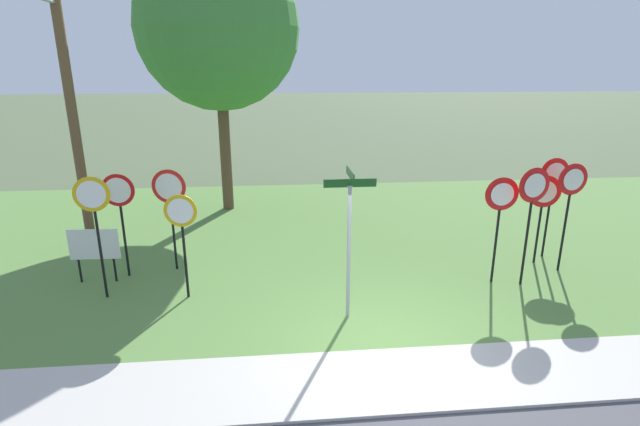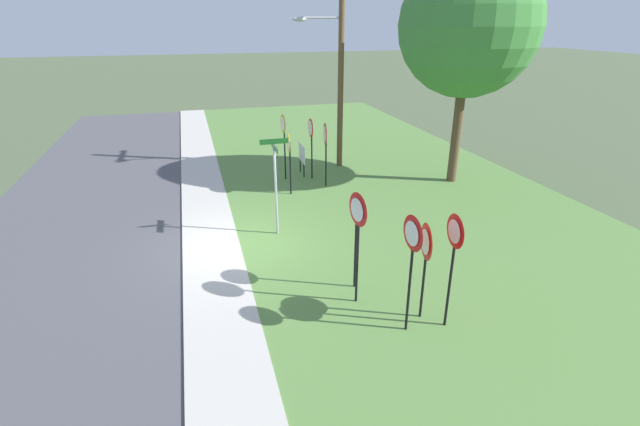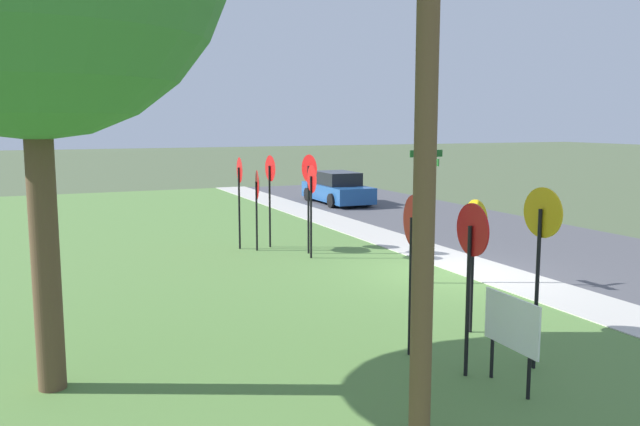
{
  "view_description": "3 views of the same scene",
  "coord_description": "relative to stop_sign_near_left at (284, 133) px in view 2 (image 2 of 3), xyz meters",
  "views": [
    {
      "loc": [
        -1.82,
        -7.0,
        4.73
      ],
      "look_at": [
        -0.92,
        2.53,
        1.76
      ],
      "focal_mm": 26.74,
      "sensor_mm": 36.0,
      "label": 1
    },
    {
      "loc": [
        11.99,
        -0.99,
        6.06
      ],
      "look_at": [
        0.53,
        2.24,
        1.01
      ],
      "focal_mm": 25.8,
      "sensor_mm": 36.0,
      "label": 2
    },
    {
      "loc": [
        -12.56,
        8.94,
        3.55
      ],
      "look_at": [
        0.13,
        3.41,
        1.64
      ],
      "focal_mm": 36.95,
      "sensor_mm": 36.0,
      "label": 3
    }
  ],
  "objects": [
    {
      "name": "stop_sign_far_left",
      "position": [
        1.2,
        1.35,
        -0.11
      ],
      "size": [
        0.78,
        0.14,
        2.45
      ],
      "rotation": [
        0.0,
        0.0,
        -0.15
      ],
      "color": "black",
      "rests_on": "grass_median"
    },
    {
      "name": "yield_sign_near_right",
      "position": [
        9.03,
        -0.24,
        0.1
      ],
      "size": [
        0.75,
        0.16,
        2.67
      ],
      "rotation": [
        0.0,
        0.0,
        0.17
      ],
      "color": "black",
      "rests_on": "grass_median"
    },
    {
      "name": "yield_sign_near_left",
      "position": [
        9.97,
        0.91,
        -0.26
      ],
      "size": [
        0.77,
        0.18,
        2.22
      ],
      "rotation": [
        0.0,
        0.0,
        -0.19
      ],
      "color": "black",
      "rests_on": "grass_median"
    },
    {
      "name": "stop_sign_near_left",
      "position": [
        0.0,
        0.0,
        0.0
      ],
      "size": [
        0.71,
        0.11,
        2.62
      ],
      "rotation": [
        0.0,
        0.0,
        0.06
      ],
      "color": "black",
      "rests_on": "grass_median"
    },
    {
      "name": "yield_sign_far_left",
      "position": [
        10.3,
        0.41,
        0.04
      ],
      "size": [
        0.73,
        0.11,
        2.6
      ],
      "rotation": [
        0.0,
        0.0,
        0.07
      ],
      "color": "black",
      "rests_on": "grass_median"
    },
    {
      "name": "grass_median",
      "position": [
        5.46,
        3.54,
        -1.92
      ],
      "size": [
        44.0,
        12.0,
        0.04
      ],
      "primitive_type": "cube",
      "color": "#567F3D",
      "rests_on": "ground_plane"
    },
    {
      "name": "ground_plane",
      "position": [
        5.46,
        -2.46,
        -1.94
      ],
      "size": [
        160.0,
        160.0,
        0.0
      ],
      "primitive_type": "plane",
      "color": "#4C5B3D"
    },
    {
      "name": "yield_sign_far_right",
      "position": [
        8.43,
        -0.06,
        -0.09
      ],
      "size": [
        0.73,
        0.11,
        2.43
      ],
      "rotation": [
        0.0,
        0.0,
        -0.06
      ],
      "color": "black",
      "rests_on": "grass_median"
    },
    {
      "name": "oak_tree_left",
      "position": [
        1.99,
        6.41,
        3.87
      ],
      "size": [
        5.01,
        5.01,
        8.29
      ],
      "color": "brown",
      "rests_on": "grass_median"
    },
    {
      "name": "utility_pole",
      "position": [
        -1.22,
        2.58,
        2.64
      ],
      "size": [
        2.1,
        2.12,
        8.4
      ],
      "color": "brown",
      "rests_on": "grass_median"
    },
    {
      "name": "yield_sign_center",
      "position": [
        10.39,
        1.28,
        0.0
      ],
      "size": [
        0.7,
        0.11,
        2.56
      ],
      "rotation": [
        0.0,
        0.0,
        -0.06
      ],
      "color": "black",
      "rests_on": "grass_median"
    },
    {
      "name": "street_name_post",
      "position": [
        4.95,
        -1.26,
        -0.16
      ],
      "size": [
        0.96,
        0.82,
        2.92
      ],
      "rotation": [
        0.0,
        0.0,
        0.01
      ],
      "color": "#9EA0A8",
      "rests_on": "grass_median"
    },
    {
      "name": "stop_sign_far_center",
      "position": [
        0.16,
        1.06,
        -0.14
      ],
      "size": [
        0.73,
        0.1,
        2.43
      ],
      "rotation": [
        0.0,
        0.0,
        -0.03
      ],
      "color": "black",
      "rests_on": "grass_median"
    },
    {
      "name": "road_asphalt",
      "position": [
        5.46,
        -7.26,
        -1.94
      ],
      "size": [
        44.0,
        6.4,
        0.01
      ],
      "primitive_type": "cube",
      "color": "#4C4C51",
      "rests_on": "ground_plane"
    },
    {
      "name": "notice_board",
      "position": [
        -0.43,
        0.82,
        -1.07
      ],
      "size": [
        1.1,
        0.07,
        1.25
      ],
      "rotation": [
        0.0,
        0.0,
        -0.03
      ],
      "color": "black",
      "rests_on": "grass_median"
    },
    {
      "name": "stop_sign_near_right",
      "position": [
        1.72,
        -0.16,
        -0.28
      ],
      "size": [
        0.67,
        0.11,
        2.25
      ],
      "rotation": [
        0.0,
        0.0,
        -0.09
      ],
      "color": "black",
      "rests_on": "grass_median"
    },
    {
      "name": "sidewalk_strip",
      "position": [
        5.46,
        -3.26,
        -1.91
      ],
      "size": [
        44.0,
        1.6,
        0.06
      ],
      "primitive_type": "cube",
      "color": "#BCB7AD",
      "rests_on": "ground_plane"
    }
  ]
}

